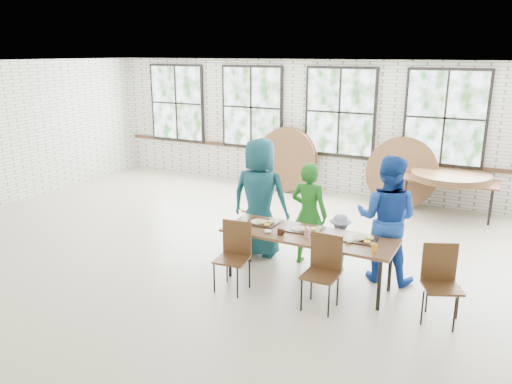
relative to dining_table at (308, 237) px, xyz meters
The scene contains 13 objects.
room 4.89m from the dining_table, 103.56° to the left, with size 12.00×12.00×12.00m.
dining_table is the anchor object (origin of this frame).
chair_near_left 1.03m from the dining_table, 145.74° to the right, with size 0.46×0.45×0.95m.
chair_near_right 0.65m from the dining_table, 50.70° to the right, with size 0.43×0.41×0.95m.
chair_spare 1.78m from the dining_table, ahead, with size 0.55×0.54×0.95m.
adult_teal 1.29m from the dining_table, 148.96° to the left, with size 0.93×0.60×1.90m, color #174D57.
adult_green 0.70m from the dining_table, 110.91° to the left, with size 0.58×0.38×1.60m, color #1D671B.
toddler 0.74m from the dining_table, 68.78° to the left, with size 0.56×0.32×0.87m, color #162245.
adult_blue 1.14m from the dining_table, 35.50° to the left, with size 0.88×0.69×1.81m, color #173FA2.
storage_table 4.35m from the dining_table, 71.86° to the left, with size 1.81×0.77×0.74m.
tabletop_clutter 0.11m from the dining_table, 16.85° to the right, with size 1.98×0.54×0.11m.
round_tops_stacked 4.35m from the dining_table, 71.86° to the left, with size 1.50×1.50×0.13m.
round_tops_leaning 4.56m from the dining_table, 107.81° to the left, with size 4.16×0.42×1.50m.
Camera 1 is at (3.44, -6.25, 3.16)m, focal length 35.00 mm.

